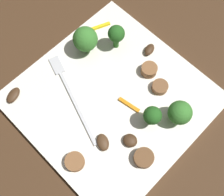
{
  "coord_description": "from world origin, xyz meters",
  "views": [
    {
      "loc": [
        -0.13,
        0.13,
        0.46
      ],
      "look_at": [
        0.0,
        0.0,
        0.01
      ],
      "focal_mm": 45.45,
      "sensor_mm": 36.0,
      "label": 1
    }
  ],
  "objects": [
    {
      "name": "sausage_slice_2",
      "position": [
        -0.05,
        -0.07,
        0.02
      ],
      "size": [
        0.04,
        0.04,
        0.01
      ],
      "primitive_type": "cylinder",
      "rotation": [
        0.0,
        0.0,
        2.17
      ],
      "color": "brown",
      "rests_on": "plate"
    },
    {
      "name": "mushroom_1",
      "position": [
        -0.04,
        0.07,
        0.02
      ],
      "size": [
        0.03,
        0.03,
        0.01
      ],
      "primitive_type": "ellipsoid",
      "rotation": [
        0.0,
        0.0,
        5.8
      ],
      "color": "#4C331E",
      "rests_on": "plate"
    },
    {
      "name": "pepper_strip_1",
      "position": [
        -0.03,
        -0.01,
        0.01
      ],
      "size": [
        0.04,
        0.01,
        0.0
      ],
      "primitive_type": "cube",
      "rotation": [
        0.0,
        0.0,
        3.31
      ],
      "color": "orange",
      "rests_on": "plate"
    },
    {
      "name": "sausage_slice_0",
      "position": [
        -0.01,
        -0.08,
        0.02
      ],
      "size": [
        0.03,
        0.03,
        0.02
      ],
      "primitive_type": "cylinder",
      "rotation": [
        0.0,
        0.0,
        0.01
      ],
      "color": "brown",
      "rests_on": "plate"
    },
    {
      "name": "mushroom_3",
      "position": [
        0.12,
        0.12,
        0.02
      ],
      "size": [
        0.03,
        0.03,
        0.01
      ],
      "primitive_type": "ellipsoid",
      "rotation": [
        0.0,
        0.0,
        1.9
      ],
      "color": "#422B19",
      "rests_on": "plate"
    },
    {
      "name": "sausage_slice_3",
      "position": [
        -0.11,
        0.04,
        0.02
      ],
      "size": [
        0.04,
        0.04,
        0.01
      ],
      "primitive_type": "cylinder",
      "rotation": [
        0.0,
        0.0,
        1.16
      ],
      "color": "brown",
      "rests_on": "plate"
    },
    {
      "name": "mushroom_0",
      "position": [
        0.02,
        -0.11,
        0.02
      ],
      "size": [
        0.02,
        0.03,
        0.01
      ],
      "primitive_type": "ellipsoid",
      "rotation": [
        0.0,
        0.0,
        1.83
      ],
      "color": "#422B19",
      "rests_on": "plate"
    },
    {
      "name": "broccoli_floret_3",
      "position": [
        0.07,
        -0.08,
        0.05
      ],
      "size": [
        0.03,
        0.03,
        0.05
      ],
      "color": "#296420",
      "rests_on": "plate"
    },
    {
      "name": "mushroom_2",
      "position": [
        -0.07,
        0.03,
        0.02
      ],
      "size": [
        0.03,
        0.03,
        0.01
      ],
      "primitive_type": "ellipsoid",
      "rotation": [
        0.0,
        0.0,
        3.4
      ],
      "color": "#422B19",
      "rests_on": "plate"
    },
    {
      "name": "plate",
      "position": [
        0.0,
        0.0,
        0.01
      ],
      "size": [
        0.29,
        0.29,
        0.01
      ],
      "primitive_type": "cube",
      "color": "white",
      "rests_on": "ground_plane"
    },
    {
      "name": "broccoli_floret_2",
      "position": [
        -0.1,
        -0.05,
        0.04
      ],
      "size": [
        0.04,
        0.04,
        0.05
      ],
      "color": "#408630",
      "rests_on": "plate"
    },
    {
      "name": "fork",
      "position": [
        0.06,
        0.04,
        0.01
      ],
      "size": [
        0.17,
        0.07,
        0.0
      ],
      "rotation": [
        0.0,
        0.0,
        -0.32
      ],
      "color": "silver",
      "rests_on": "plate"
    },
    {
      "name": "ground_plane",
      "position": [
        0.0,
        0.0,
        0.0
      ],
      "size": [
        1.4,
        1.4,
        0.0
      ],
      "primitive_type": "plane",
      "color": "#422B19"
    },
    {
      "name": "broccoli_floret_0",
      "position": [
        -0.07,
        -0.01,
        0.04
      ],
      "size": [
        0.03,
        0.03,
        0.05
      ],
      "color": "#296420",
      "rests_on": "plate"
    },
    {
      "name": "pepper_strip_0",
      "position": [
        0.12,
        -0.08,
        0.01
      ],
      "size": [
        0.02,
        0.04,
        0.0
      ],
      "primitive_type": "cube",
      "rotation": [
        0.0,
        0.0,
        4.31
      ],
      "color": "yellow",
      "rests_on": "plate"
    },
    {
      "name": "broccoli_floret_1",
      "position": [
        0.1,
        -0.04,
        0.05
      ],
      "size": [
        0.04,
        0.04,
        0.06
      ],
      "color": "#408630",
      "rests_on": "plate"
    },
    {
      "name": "sausage_slice_1",
      "position": [
        -0.04,
        0.12,
        0.02
      ],
      "size": [
        0.04,
        0.04,
        0.01
      ],
      "primitive_type": "cylinder",
      "rotation": [
        0.0,
        0.0,
        1.34
      ],
      "color": "brown",
      "rests_on": "plate"
    }
  ]
}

